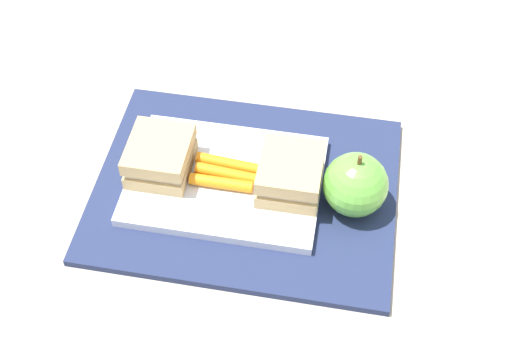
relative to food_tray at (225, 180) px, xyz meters
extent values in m
plane|color=#B7AD99|center=(0.03, 0.00, -0.02)|extent=(2.40, 2.40, 0.00)
cube|color=navy|center=(0.03, 0.00, -0.01)|extent=(0.36, 0.28, 0.01)
cube|color=white|center=(0.00, 0.00, 0.00)|extent=(0.23, 0.17, 0.01)
cube|color=tan|center=(-0.08, 0.00, 0.01)|extent=(0.07, 0.08, 0.02)
cube|color=beige|center=(-0.08, 0.00, 0.03)|extent=(0.07, 0.07, 0.01)
cube|color=tan|center=(-0.08, 0.00, 0.04)|extent=(0.07, 0.08, 0.02)
cube|color=tan|center=(0.08, 0.00, 0.01)|extent=(0.07, 0.08, 0.02)
cube|color=beige|center=(0.08, 0.00, 0.03)|extent=(0.07, 0.07, 0.01)
cube|color=tan|center=(0.08, 0.00, 0.04)|extent=(0.07, 0.08, 0.02)
cylinder|color=orange|center=(0.00, -0.02, 0.01)|extent=(0.08, 0.01, 0.01)
cylinder|color=orange|center=(0.00, 0.00, 0.01)|extent=(0.08, 0.01, 0.02)
cylinder|color=orange|center=(0.00, 0.02, 0.01)|extent=(0.08, 0.01, 0.02)
sphere|color=#66B742|center=(0.15, -0.01, 0.03)|extent=(0.07, 0.07, 0.07)
cylinder|color=brown|center=(0.15, -0.01, 0.07)|extent=(0.01, 0.01, 0.01)
camera|label=1|loc=(0.13, -0.51, 0.65)|focal=48.78mm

